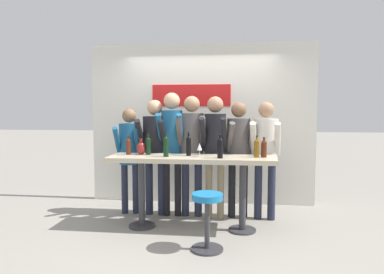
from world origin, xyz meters
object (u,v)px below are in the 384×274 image
(person_center_left, at_px, (172,138))
(person_center, at_px, (192,142))
(person_right, at_px, (239,146))
(wine_glass_0, at_px, (199,147))
(person_far_left, at_px, (130,148))
(wine_bottle_3, at_px, (166,146))
(person_far_right, at_px, (266,147))
(tasting_table, at_px, (191,169))
(wine_bottle_4, at_px, (264,148))
(person_left, at_px, (155,144))
(bar_stool, at_px, (207,213))
(wine_bottle_2, at_px, (257,147))
(wine_bottle_0, at_px, (189,145))
(person_center_right, at_px, (215,142))
(decorative_vase, at_px, (141,148))
(wine_bottle_1, at_px, (148,145))
(wine_bottle_5, at_px, (128,146))
(wine_bottle_6, at_px, (220,147))

(person_center_left, xyz_separation_m, person_center, (0.29, 0.02, -0.05))
(person_right, xyz_separation_m, wine_glass_0, (-0.52, -0.58, 0.04))
(person_far_left, relative_size, wine_bottle_3, 4.94)
(person_right, distance_m, person_far_right, 0.39)
(wine_bottle_3, bearing_deg, tasting_table, 10.82)
(tasting_table, height_order, wine_bottle_4, wine_bottle_4)
(person_right, bearing_deg, person_left, 169.33)
(wine_bottle_3, bearing_deg, wine_glass_0, 6.00)
(bar_stool, bearing_deg, wine_bottle_2, 49.44)
(bar_stool, relative_size, person_center_left, 0.36)
(wine_bottle_3, bearing_deg, wine_bottle_0, 24.22)
(person_far_left, height_order, person_center_left, person_center_left)
(wine_bottle_3, bearing_deg, bar_stool, -45.77)
(person_center, relative_size, wine_bottle_4, 6.89)
(person_center_right, height_order, decorative_vase, person_center_right)
(person_left, relative_size, person_right, 1.02)
(tasting_table, relative_size, wine_bottle_2, 7.71)
(bar_stool, xyz_separation_m, person_center_right, (0.02, 1.15, 0.69))
(bar_stool, height_order, wine_bottle_4, wine_bottle_4)
(person_center_right, distance_m, wine_glass_0, 0.53)
(person_right, bearing_deg, wine_bottle_4, -70.98)
(person_left, bearing_deg, wine_bottle_0, -36.71)
(tasting_table, distance_m, wine_bottle_1, 0.68)
(person_far_right, distance_m, wine_bottle_5, 1.93)
(wine_bottle_0, xyz_separation_m, wine_bottle_1, (-0.56, 0.04, -0.01))
(wine_bottle_0, xyz_separation_m, wine_bottle_4, (0.99, -0.03, -0.02))
(person_far_right, distance_m, wine_bottle_4, 0.48)
(person_center, xyz_separation_m, wine_bottle_0, (0.02, -0.48, 0.00))
(wine_bottle_4, relative_size, wine_glass_0, 1.47)
(person_right, bearing_deg, wine_glass_0, -143.23)
(wine_bottle_2, bearing_deg, wine_bottle_6, -164.22)
(tasting_table, xyz_separation_m, person_left, (-0.61, 0.54, 0.26))
(wine_bottle_2, bearing_deg, person_far_right, 72.35)
(wine_bottle_3, bearing_deg, wine_bottle_5, 165.27)
(wine_bottle_4, bearing_deg, wine_bottle_5, 178.53)
(wine_bottle_1, bearing_deg, person_right, 20.61)
(person_center_left, xyz_separation_m, wine_bottle_1, (-0.25, -0.42, -0.06))
(person_left, bearing_deg, bar_stool, -50.79)
(decorative_vase, bearing_deg, tasting_table, -8.83)
(person_left, height_order, person_right, person_left)
(person_center, bearing_deg, person_far_right, -4.56)
(person_center_left, relative_size, wine_bottle_2, 6.50)
(wine_glass_0, bearing_deg, tasting_table, 171.58)
(decorative_vase, bearing_deg, person_far_left, 124.11)
(person_center_left, height_order, wine_bottle_1, person_center_left)
(wine_bottle_0, bearing_deg, person_center_right, 51.61)
(person_far_left, relative_size, wine_bottle_2, 5.67)
(wine_bottle_2, distance_m, wine_bottle_6, 0.49)
(wine_bottle_1, bearing_deg, person_center_left, 58.99)
(wine_bottle_2, relative_size, wine_glass_0, 1.60)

